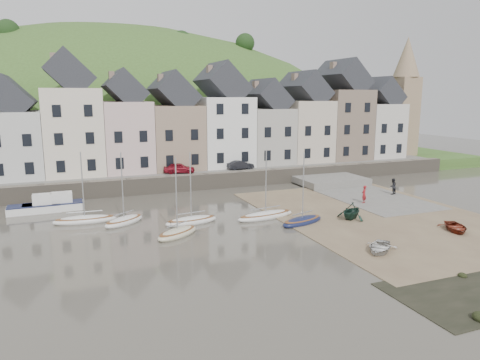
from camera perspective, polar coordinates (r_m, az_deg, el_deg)
name	(u,v)px	position (r m, az deg, el deg)	size (l,w,h in m)	color
ground	(267,229)	(36.38, 3.49, -6.30)	(160.00, 160.00, 0.00)	#433F35
quay_land	(175,164)	(65.93, -8.33, 2.02)	(90.00, 30.00, 1.50)	#3E5C25
quay_street	(197,171)	(54.81, -5.57, 1.15)	(70.00, 7.00, 0.10)	slate
seawall	(205,181)	(51.62, -4.49, -0.16)	(70.00, 1.20, 1.80)	slate
beach	(377,215)	(42.07, 17.25, -4.37)	(18.00, 26.00, 0.06)	brown
slipway	(360,194)	(50.58, 15.15, -1.71)	(8.00, 18.00, 0.12)	slate
hillside	(123,235)	(96.36, -14.82, -6.89)	(134.40, 84.00, 84.00)	#3E5C25
townhouse_terrace	(202,122)	(57.99, -4.96, 7.43)	(61.05, 8.00, 13.93)	white
church_spire	(405,93)	(74.25, 20.46, 10.42)	(4.00, 4.00, 18.00)	#997F60
sailboat_0	(85,220)	(40.26, -19.35, -4.83)	(5.34, 1.83, 6.32)	white
sailboat_1	(124,221)	(38.92, -14.70, -5.09)	(4.14, 3.57, 6.32)	white
sailboat_2	(177,233)	(34.77, -8.07, -6.75)	(4.18, 3.45, 6.32)	beige
sailboat_3	(191,220)	(37.95, -6.28, -5.21)	(4.80, 2.10, 6.32)	white
sailboat_4	(266,215)	(39.40, 3.32, -4.57)	(5.87, 2.40, 6.32)	white
sailboat_5	(302,221)	(38.01, 8.03, -5.22)	(4.72, 2.82, 6.32)	#151C43
motorboat_0	(36,206)	(45.28, -24.76, -3.11)	(4.71, 1.85, 1.70)	white
motorboat_2	(55,204)	(45.38, -22.70, -2.92)	(5.38, 1.76, 1.70)	white
rowboat_white	(380,247)	(32.44, 17.54, -8.26)	(2.15, 3.00, 0.62)	beige
rowboat_green	(351,211)	(39.96, 14.14, -3.85)	(2.45, 2.84, 1.49)	#142E25
rowboat_red	(456,227)	(39.45, 26.02, -5.47)	(2.19, 3.07, 0.64)	maroon
person_red	(364,194)	(45.93, 15.68, -1.78)	(0.65, 0.42, 1.77)	maroon
person_dark	(393,186)	(50.88, 19.08, -0.78)	(0.85, 0.66, 1.76)	black
car_left	(179,168)	(53.13, -7.84, 1.53)	(1.48, 3.68, 1.25)	maroon
car_right	(240,165)	(55.49, 0.06, 1.95)	(1.17, 3.35, 1.10)	black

